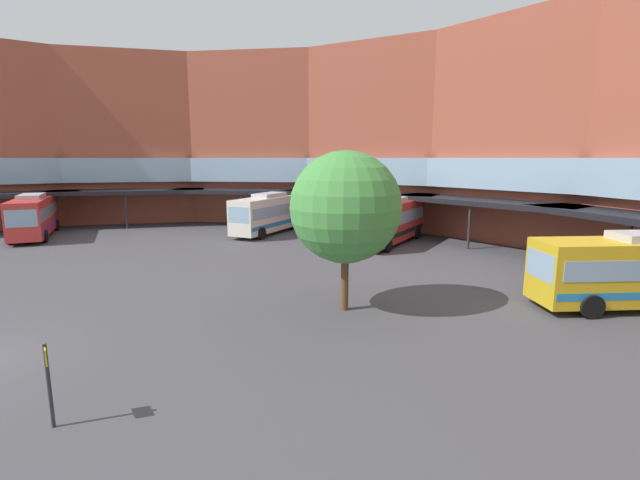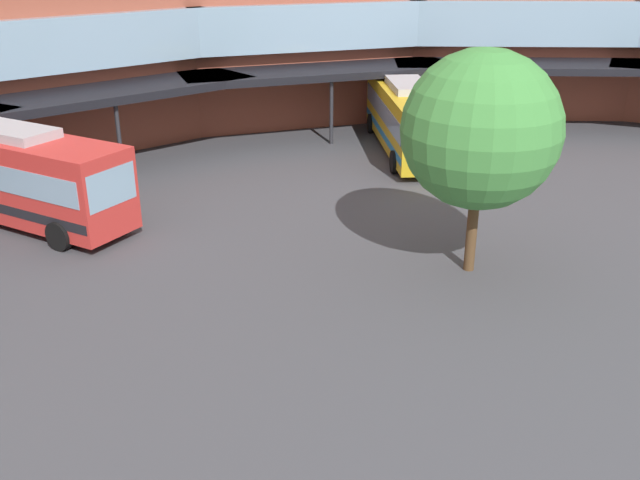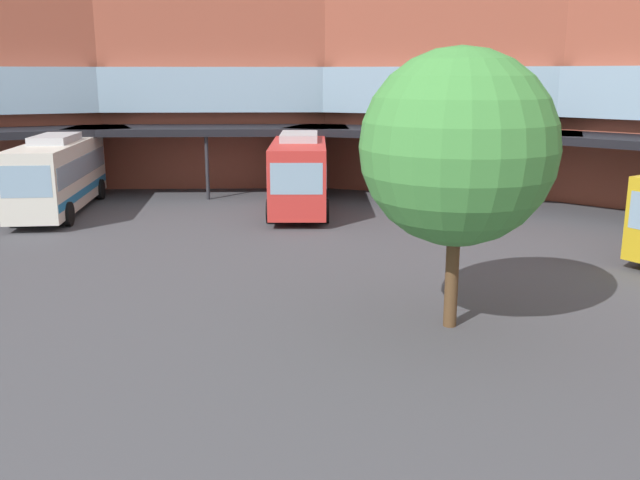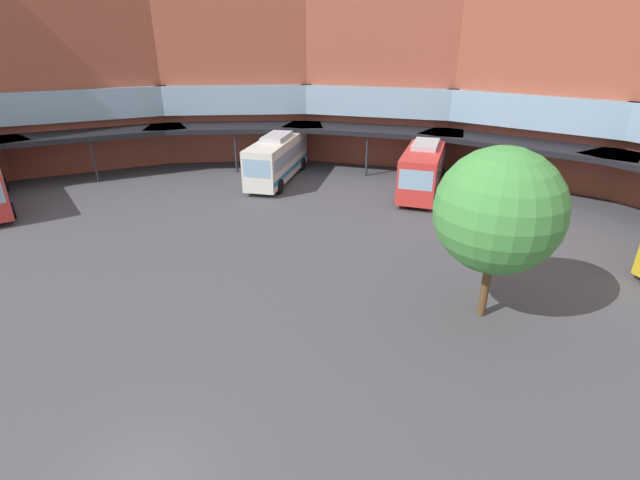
{
  "view_description": "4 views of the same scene",
  "coord_description": "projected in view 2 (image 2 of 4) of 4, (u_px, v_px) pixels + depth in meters",
  "views": [
    {
      "loc": [
        19.24,
        0.17,
        7.11
      ],
      "look_at": [
        0.28,
        15.94,
        2.59
      ],
      "focal_mm": 25.2,
      "sensor_mm": 36.0,
      "label": 1
    },
    {
      "loc": [
        -13.94,
        0.56,
        10.56
      ],
      "look_at": [
        -0.89,
        15.86,
        1.96
      ],
      "focal_mm": 40.05,
      "sensor_mm": 36.0,
      "label": 2
    },
    {
      "loc": [
        6.89,
        -3.96,
        6.77
      ],
      "look_at": [
        1.76,
        10.58,
        3.03
      ],
      "focal_mm": 38.72,
      "sensor_mm": 36.0,
      "label": 3
    },
    {
      "loc": [
        9.06,
        -3.61,
        11.29
      ],
      "look_at": [
        -2.86,
        11.75,
        2.46
      ],
      "focal_mm": 25.49,
      "sensor_mm": 36.0,
      "label": 4
    }
  ],
  "objects": [
    {
      "name": "bus_0",
      "position": [
        19.0,
        175.0,
        27.84
      ],
      "size": [
        5.82,
        10.32,
        3.86
      ],
      "rotation": [
        0.0,
        0.0,
        5.06
      ],
      "color": "red",
      "rests_on": "ground"
    },
    {
      "name": "plaza_tree",
      "position": [
        481.0,
        130.0,
        22.59
      ],
      "size": [
        5.14,
        5.14,
        7.46
      ],
      "color": "brown",
      "rests_on": "ground"
    },
    {
      "name": "bus_2",
      "position": [
        407.0,
        116.0,
        37.34
      ],
      "size": [
        8.72,
        10.68,
        3.66
      ],
      "rotation": [
        0.0,
        0.0,
        4.09
      ],
      "color": "gold",
      "rests_on": "ground"
    }
  ]
}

